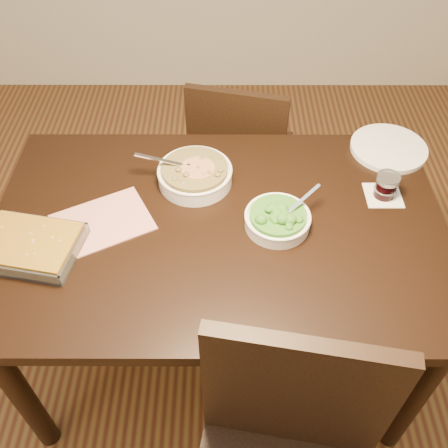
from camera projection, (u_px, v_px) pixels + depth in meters
The scene contains 10 objects.
ground at pixel (220, 346), 2.08m from camera, with size 4.00×4.00×0.00m, color #442013.
table at pixel (219, 244), 1.60m from camera, with size 1.40×0.90×0.75m.
magazine_a at pixel (102, 222), 1.53m from camera, with size 0.28×0.21×0.01m, color #BF3836.
coaster at pixel (383, 195), 1.61m from camera, with size 0.12×0.12×0.00m, color white.
stew_bowl at pixel (195, 174), 1.64m from camera, with size 0.27×0.25×0.09m.
broccoli_bowl at pixel (278, 219), 1.51m from camera, with size 0.20×0.20×0.08m.
baking_dish at pixel (30, 246), 1.44m from camera, with size 0.32×0.26×0.05m.
wine_tumbler at pixel (386, 185), 1.58m from camera, with size 0.07×0.07×0.08m.
dinner_plate at pixel (389, 148), 1.77m from camera, with size 0.27×0.27×0.02m, color white.
chair_far at pixel (240, 154), 2.19m from camera, with size 0.48×0.48×0.85m.
Camera 1 is at (0.02, -1.04, 1.87)m, focal length 40.00 mm.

